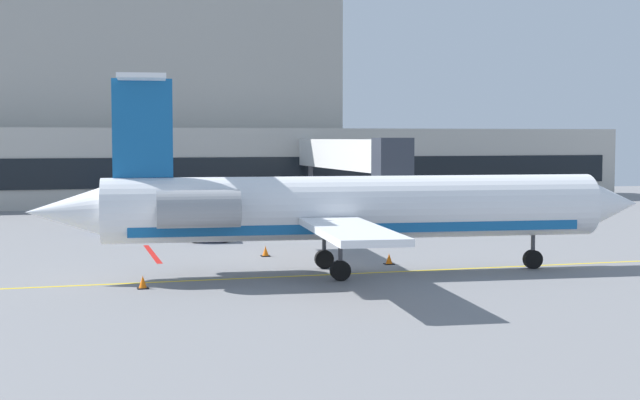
# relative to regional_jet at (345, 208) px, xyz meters

# --- Properties ---
(ground) EXTENTS (120.00, 120.00, 0.11)m
(ground) POSITION_rel_regional_jet_xyz_m (0.51, 1.49, -3.09)
(ground) COLOR slate
(terminal_building) EXTENTS (77.40, 12.73, 20.69)m
(terminal_building) POSITION_rel_regional_jet_xyz_m (-0.99, 48.42, 4.91)
(terminal_building) COLOR #B7B2A8
(terminal_building) RESTS_ON ground
(jet_bridge_west) EXTENTS (2.40, 23.71, 6.24)m
(jet_bridge_west) POSITION_rel_regional_jet_xyz_m (9.35, 28.86, 1.84)
(jet_bridge_west) COLOR silver
(jet_bridge_west) RESTS_ON ground
(regional_jet) EXTENTS (28.67, 20.91, 8.91)m
(regional_jet) POSITION_rel_regional_jet_xyz_m (0.00, 0.00, 0.00)
(regional_jet) COLOR white
(regional_jet) RESTS_ON ground
(baggage_tug) EXTENTS (2.97, 4.49, 2.05)m
(baggage_tug) POSITION_rel_regional_jet_xyz_m (-1.77, 27.22, -2.09)
(baggage_tug) COLOR #19389E
(baggage_tug) RESTS_ON ground
(pushback_tractor) EXTENTS (2.52, 3.73, 1.86)m
(pushback_tractor) POSITION_rel_regional_jet_xyz_m (-3.79, 15.53, -2.17)
(pushback_tractor) COLOR #1E4CB2
(pushback_tractor) RESTS_ON ground
(belt_loader) EXTENTS (3.45, 3.10, 2.25)m
(belt_loader) POSITION_rel_regional_jet_xyz_m (-8.79, 21.37, -2.03)
(belt_loader) COLOR #1E4CB2
(belt_loader) RESTS_ON ground
(fuel_tank) EXTENTS (6.29, 3.11, 2.75)m
(fuel_tank) POSITION_rel_regional_jet_xyz_m (14.85, 32.24, -1.51)
(fuel_tank) COLOR white
(fuel_tank) RESTS_ON ground
(safety_cone_alpha) EXTENTS (0.47, 0.47, 0.55)m
(safety_cone_alpha) POSITION_rel_regional_jet_xyz_m (-9.26, -1.53, -2.79)
(safety_cone_alpha) COLOR orange
(safety_cone_alpha) RESTS_ON ground
(safety_cone_bravo) EXTENTS (0.47, 0.47, 0.55)m
(safety_cone_bravo) POSITION_rel_regional_jet_xyz_m (-2.17, 7.01, -2.79)
(safety_cone_bravo) COLOR orange
(safety_cone_bravo) RESTS_ON ground
(safety_cone_charlie) EXTENTS (0.47, 0.47, 0.55)m
(safety_cone_charlie) POSITION_rel_regional_jet_xyz_m (3.06, 2.41, -2.79)
(safety_cone_charlie) COLOR orange
(safety_cone_charlie) RESTS_ON ground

